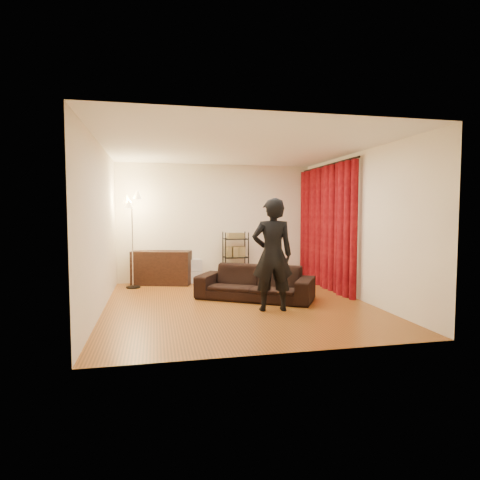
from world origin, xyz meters
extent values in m
plane|color=#9B551E|center=(0.00, 0.00, 0.00)|extent=(5.00, 5.00, 0.00)
plane|color=white|center=(0.00, 0.00, 2.70)|extent=(5.00, 5.00, 0.00)
plane|color=white|center=(0.00, 2.50, 1.35)|extent=(5.00, 0.00, 5.00)
plane|color=white|center=(0.00, -2.50, 1.35)|extent=(5.00, 0.00, 5.00)
plane|color=white|center=(-2.25, 0.00, 1.35)|extent=(0.00, 5.00, 5.00)
plane|color=white|center=(2.25, 0.00, 1.35)|extent=(0.00, 5.00, 5.00)
cylinder|color=black|center=(2.15, 1.12, 2.58)|extent=(0.04, 2.65, 0.04)
imported|color=black|center=(0.38, 0.32, 0.31)|extent=(2.23, 1.78, 0.62)
imported|color=black|center=(0.46, -0.55, 0.91)|extent=(0.71, 0.50, 1.83)
cube|color=black|center=(-1.27, 2.23, 0.37)|extent=(1.36, 0.81, 0.74)
camera|label=1|loc=(-1.40, -6.75, 1.60)|focal=30.00mm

